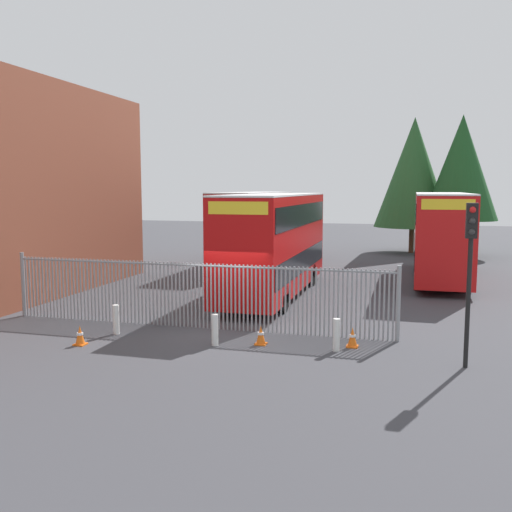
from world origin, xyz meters
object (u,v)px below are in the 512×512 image
(double_decker_bus_near_gate, at_px, (275,240))
(bollard_near_left, at_px, (116,319))
(bollard_near_right, at_px, (336,335))
(traffic_light_kerbside, at_px, (470,254))
(traffic_cone_by_gate, at_px, (80,336))
(bollard_center_front, at_px, (215,330))
(traffic_cone_mid_forecourt, at_px, (352,337))
(traffic_cone_near_kerb, at_px, (261,335))
(double_decker_bus_behind_fence_right, at_px, (253,225))
(double_decker_bus_behind_fence_left, at_px, (441,233))

(double_decker_bus_near_gate, height_order, bollard_near_left, double_decker_bus_near_gate)
(bollard_near_right, xyz_separation_m, traffic_light_kerbside, (3.46, -0.63, 2.51))
(bollard_near_right, xyz_separation_m, traffic_cone_by_gate, (-7.48, -1.40, -0.19))
(bollard_near_left, distance_m, bollard_near_right, 7.09)
(double_decker_bus_near_gate, distance_m, bollard_center_front, 8.48)
(traffic_light_kerbside, bearing_deg, bollard_near_right, 169.75)
(bollard_center_front, xyz_separation_m, traffic_cone_mid_forecourt, (3.97, 0.93, -0.19))
(bollard_near_left, height_order, traffic_cone_near_kerb, bollard_near_left)
(double_decker_bus_behind_fence_right, xyz_separation_m, traffic_cone_by_gate, (0.02, -19.22, -2.13))
(double_decker_bus_near_gate, height_order, traffic_cone_by_gate, double_decker_bus_near_gate)
(traffic_cone_near_kerb, bearing_deg, traffic_cone_by_gate, -164.08)
(double_decker_bus_near_gate, distance_m, traffic_light_kerbside, 11.14)
(bollard_center_front, bearing_deg, traffic_light_kerbside, -2.01)
(bollard_near_right, bearing_deg, double_decker_bus_near_gate, 115.33)
(double_decker_bus_behind_fence_right, height_order, traffic_cone_mid_forecourt, double_decker_bus_behind_fence_right)
(double_decker_bus_behind_fence_right, height_order, bollard_center_front, double_decker_bus_behind_fence_right)
(double_decker_bus_near_gate, relative_size, bollard_center_front, 11.38)
(double_decker_bus_near_gate, relative_size, traffic_cone_mid_forecourt, 18.32)
(traffic_cone_by_gate, height_order, traffic_cone_near_kerb, same)
(double_decker_bus_behind_fence_right, relative_size, bollard_center_front, 11.38)
(double_decker_bus_near_gate, distance_m, traffic_cone_mid_forecourt, 8.67)
(bollard_near_left, relative_size, bollard_center_front, 1.00)
(double_decker_bus_behind_fence_left, distance_m, bollard_center_front, 16.31)
(traffic_cone_mid_forecourt, bearing_deg, double_decker_bus_behind_fence_left, 77.67)
(bollard_near_right, xyz_separation_m, traffic_cone_near_kerb, (-2.27, 0.08, -0.19))
(bollard_near_right, relative_size, traffic_cone_by_gate, 1.61)
(traffic_light_kerbside, bearing_deg, traffic_cone_mid_forecourt, 158.98)
(double_decker_bus_near_gate, distance_m, bollard_near_left, 8.73)
(bollard_center_front, bearing_deg, double_decker_bus_near_gate, 91.09)
(bollard_near_right, bearing_deg, bollard_near_left, 179.56)
(traffic_cone_near_kerb, bearing_deg, double_decker_bus_near_gate, 100.56)
(double_decker_bus_behind_fence_left, relative_size, bollard_near_right, 11.38)
(traffic_light_kerbside, bearing_deg, bollard_near_left, 176.31)
(double_decker_bus_behind_fence_left, bearing_deg, bollard_near_left, -126.47)
(double_decker_bus_behind_fence_right, distance_m, bollard_near_left, 17.87)
(double_decker_bus_behind_fence_right, xyz_separation_m, traffic_light_kerbside, (10.96, -18.44, 0.56))
(bollard_center_front, height_order, traffic_cone_mid_forecourt, bollard_center_front)
(double_decker_bus_behind_fence_left, height_order, traffic_cone_mid_forecourt, double_decker_bus_behind_fence_left)
(double_decker_bus_near_gate, bearing_deg, traffic_cone_mid_forecourt, -60.58)
(double_decker_bus_behind_fence_right, bearing_deg, bollard_center_front, -77.81)
(traffic_cone_by_gate, bearing_deg, traffic_light_kerbside, 4.07)
(double_decker_bus_near_gate, distance_m, traffic_cone_by_gate, 10.23)
(bollard_near_left, height_order, traffic_light_kerbside, traffic_light_kerbside)
(traffic_cone_near_kerb, bearing_deg, traffic_cone_mid_forecourt, 9.91)
(bollard_near_right, bearing_deg, double_decker_bus_behind_fence_left, 76.58)
(bollard_near_right, bearing_deg, traffic_cone_mid_forecourt, 53.65)
(bollard_near_left, bearing_deg, traffic_cone_near_kerb, 0.32)
(double_decker_bus_behind_fence_left, xyz_separation_m, traffic_cone_mid_forecourt, (-2.99, -13.69, -2.13))
(double_decker_bus_behind_fence_left, xyz_separation_m, traffic_cone_near_kerb, (-5.67, -14.16, -2.13))
(double_decker_bus_near_gate, xyz_separation_m, double_decker_bus_behind_fence_left, (7.12, 6.37, 0.00))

